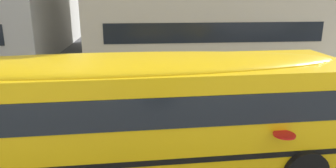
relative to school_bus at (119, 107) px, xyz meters
name	(u,v)px	position (x,y,z in m)	size (l,w,h in m)	color
sidewalk_far	(59,77)	(-3.55, 9.11, -1.63)	(120.00, 3.00, 0.01)	gray
school_bus	(119,107)	(0.00, 0.00, 0.00)	(12.41, 3.00, 2.76)	yellow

